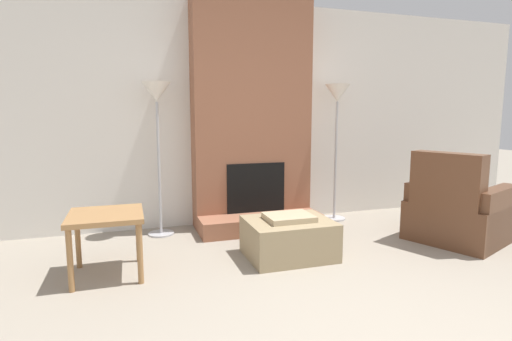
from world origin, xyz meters
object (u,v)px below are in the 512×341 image
object	(u,v)px
ottoman	(289,237)
floor_lamp_right	(337,106)
side_table	(106,222)
floor_lamp_left	(157,106)
armchair	(457,214)

from	to	relation	value
ottoman	floor_lamp_right	xyz separation A→B (m)	(1.06, 1.06, 1.22)
side_table	floor_lamp_left	bearing A→B (deg)	63.75
armchair	side_table	bearing A→B (deg)	64.87
floor_lamp_left	floor_lamp_right	xyz separation A→B (m)	(2.12, 0.00, 0.02)
floor_lamp_left	floor_lamp_right	size ratio (longest dim) A/B	0.99
armchair	floor_lamp_left	distance (m)	3.31
ottoman	side_table	distance (m)	1.59
armchair	side_table	world-z (taller)	armchair
armchair	side_table	size ratio (longest dim) A/B	1.98
armchair	floor_lamp_left	bearing A→B (deg)	45.52
armchair	side_table	distance (m)	3.40
floor_lamp_left	floor_lamp_right	world-z (taller)	floor_lamp_right
floor_lamp_right	side_table	bearing A→B (deg)	-158.88
armchair	floor_lamp_right	xyz separation A→B (m)	(-0.77, 1.16, 1.12)
ottoman	armchair	world-z (taller)	armchair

